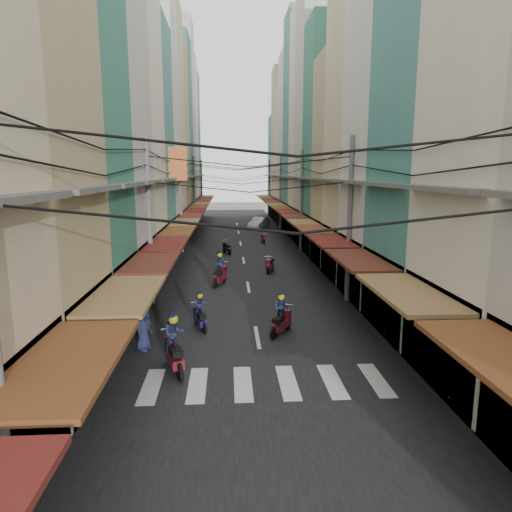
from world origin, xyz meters
name	(u,v)px	position (x,y,z in m)	size (l,w,h in m)	color
ground	(254,321)	(0.00, 0.00, 0.00)	(160.00, 160.00, 0.00)	slate
road	(241,247)	(0.00, 20.00, 0.01)	(10.00, 80.00, 0.02)	black
sidewalk_left	(166,248)	(-6.50, 20.00, 0.03)	(3.00, 80.00, 0.06)	gray
sidewalk_right	(315,246)	(6.50, 20.00, 0.03)	(3.00, 80.00, 0.06)	gray
crosswalk	(265,383)	(0.00, -6.00, 0.03)	(7.55, 2.40, 0.01)	silver
building_row_left	(136,127)	(-7.92, 16.56, 9.78)	(7.80, 67.67, 23.70)	silver
building_row_right	(345,133)	(7.92, 16.45, 9.41)	(7.80, 68.98, 22.59)	#397E66
utility_poles	(243,170)	(0.00, 15.01, 6.59)	(10.20, 66.13, 8.20)	slate
white_car	(259,229)	(2.45, 33.19, 0.00)	(4.61, 1.81, 1.63)	white
bicycle	(371,306)	(5.86, 2.03, 0.00)	(0.63, 1.69, 1.16)	black
moving_scooters	(230,290)	(-1.05, 3.30, 0.55)	(5.42, 29.11, 2.01)	black
parked_scooters	(362,337)	(3.76, -3.46, 0.48)	(12.65, 11.09, 1.00)	black
pedestrians	(156,294)	(-4.41, 1.21, 0.98)	(12.67, 17.98, 2.09)	#271E28
traffic_sign	(399,288)	(5.31, -2.81, 2.16)	(0.10, 0.65, 2.95)	slate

